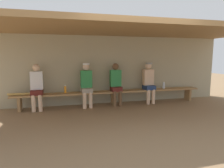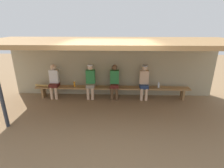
{
  "view_description": "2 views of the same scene",
  "coord_description": "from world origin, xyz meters",
  "px_view_note": "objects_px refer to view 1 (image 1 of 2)",
  "views": [
    {
      "loc": [
        -1.56,
        -4.29,
        1.56
      ],
      "look_at": [
        -0.1,
        1.31,
        0.72
      ],
      "focal_mm": 31.03,
      "sensor_mm": 36.0,
      "label": 1
    },
    {
      "loc": [
        0.22,
        -4.65,
        2.78
      ],
      "look_at": [
        0.01,
        1.2,
        0.71
      ],
      "focal_mm": 27.19,
      "sensor_mm": 36.0,
      "label": 2
    }
  ],
  "objects_px": {
    "baseball_bat": "(22,94)",
    "bench": "(113,93)",
    "player_middle": "(149,81)",
    "water_bottle_green": "(65,89)",
    "player_in_white": "(37,85)",
    "player_with_sunglasses": "(116,82)",
    "water_bottle_blue": "(164,85)",
    "player_rightmost": "(87,83)"
  },
  "relations": [
    {
      "from": "player_with_sunglasses",
      "to": "bench",
      "type": "bearing_deg",
      "value": -178.1
    },
    {
      "from": "baseball_bat",
      "to": "player_rightmost",
      "type": "bearing_deg",
      "value": 4.25
    },
    {
      "from": "player_with_sunglasses",
      "to": "player_rightmost",
      "type": "bearing_deg",
      "value": 179.97
    },
    {
      "from": "player_rightmost",
      "to": "water_bottle_green",
      "type": "bearing_deg",
      "value": 179.96
    },
    {
      "from": "player_middle",
      "to": "baseball_bat",
      "type": "xyz_separation_m",
      "value": [
        -3.89,
        -0.0,
        -0.25
      ]
    },
    {
      "from": "player_rightmost",
      "to": "water_bottle_blue",
      "type": "distance_m",
      "value": 2.64
    },
    {
      "from": "player_middle",
      "to": "water_bottle_green",
      "type": "height_order",
      "value": "player_middle"
    },
    {
      "from": "baseball_bat",
      "to": "bench",
      "type": "bearing_deg",
      "value": 4.14
    },
    {
      "from": "player_in_white",
      "to": "water_bottle_green",
      "type": "distance_m",
      "value": 0.81
    },
    {
      "from": "player_middle",
      "to": "player_in_white",
      "type": "xyz_separation_m",
      "value": [
        -3.49,
        -0.0,
        -0.02
      ]
    },
    {
      "from": "player_middle",
      "to": "player_rightmost",
      "type": "distance_m",
      "value": 2.07
    },
    {
      "from": "player_middle",
      "to": "water_bottle_blue",
      "type": "xyz_separation_m",
      "value": [
        0.57,
        0.02,
        -0.18
      ]
    },
    {
      "from": "player_middle",
      "to": "player_rightmost",
      "type": "height_order",
      "value": "same"
    },
    {
      "from": "bench",
      "to": "player_middle",
      "type": "height_order",
      "value": "player_middle"
    },
    {
      "from": "player_middle",
      "to": "player_with_sunglasses",
      "type": "xyz_separation_m",
      "value": [
        -1.13,
        -0.0,
        -0.02
      ]
    },
    {
      "from": "player_middle",
      "to": "water_bottle_green",
      "type": "xyz_separation_m",
      "value": [
        -2.7,
        0.0,
        -0.17
      ]
    },
    {
      "from": "bench",
      "to": "player_rightmost",
      "type": "distance_m",
      "value": 0.91
    },
    {
      "from": "bench",
      "to": "player_in_white",
      "type": "height_order",
      "value": "player_in_white"
    },
    {
      "from": "bench",
      "to": "player_middle",
      "type": "distance_m",
      "value": 1.28
    },
    {
      "from": "water_bottle_green",
      "to": "bench",
      "type": "bearing_deg",
      "value": -0.15
    },
    {
      "from": "water_bottle_blue",
      "to": "player_in_white",
      "type": "bearing_deg",
      "value": -179.7
    },
    {
      "from": "bench",
      "to": "player_in_white",
      "type": "bearing_deg",
      "value": 179.92
    },
    {
      "from": "player_middle",
      "to": "baseball_bat",
      "type": "distance_m",
      "value": 3.9
    },
    {
      "from": "bench",
      "to": "player_rightmost",
      "type": "relative_size",
      "value": 4.46
    },
    {
      "from": "player_rightmost",
      "to": "water_bottle_green",
      "type": "xyz_separation_m",
      "value": [
        -0.64,
        0.0,
        -0.17
      ]
    },
    {
      "from": "bench",
      "to": "water_bottle_green",
      "type": "bearing_deg",
      "value": 179.85
    },
    {
      "from": "player_in_white",
      "to": "baseball_bat",
      "type": "height_order",
      "value": "player_in_white"
    },
    {
      "from": "player_in_white",
      "to": "water_bottle_green",
      "type": "xyz_separation_m",
      "value": [
        0.79,
        0.0,
        -0.16
      ]
    },
    {
      "from": "player_rightmost",
      "to": "water_bottle_green",
      "type": "relative_size",
      "value": 5.65
    },
    {
      "from": "player_with_sunglasses",
      "to": "water_bottle_green",
      "type": "bearing_deg",
      "value": 179.97
    },
    {
      "from": "water_bottle_blue",
      "to": "baseball_bat",
      "type": "relative_size",
      "value": 0.29
    },
    {
      "from": "bench",
      "to": "player_with_sunglasses",
      "type": "bearing_deg",
      "value": 1.9
    },
    {
      "from": "water_bottle_green",
      "to": "baseball_bat",
      "type": "height_order",
      "value": "water_bottle_green"
    },
    {
      "from": "player_with_sunglasses",
      "to": "player_rightmost",
      "type": "height_order",
      "value": "player_rightmost"
    },
    {
      "from": "bench",
      "to": "baseball_bat",
      "type": "height_order",
      "value": "baseball_bat"
    },
    {
      "from": "player_in_white",
      "to": "player_rightmost",
      "type": "xyz_separation_m",
      "value": [
        1.43,
        0.0,
        0.02
      ]
    },
    {
      "from": "player_middle",
      "to": "water_bottle_blue",
      "type": "bearing_deg",
      "value": 2.07
    },
    {
      "from": "bench",
      "to": "water_bottle_green",
      "type": "xyz_separation_m",
      "value": [
        -1.48,
        0.0,
        0.19
      ]
    },
    {
      "from": "player_in_white",
      "to": "water_bottle_blue",
      "type": "xyz_separation_m",
      "value": [
        4.07,
        0.02,
        -0.16
      ]
    },
    {
      "from": "bench",
      "to": "baseball_bat",
      "type": "bearing_deg",
      "value": -180.0
    },
    {
      "from": "player_rightmost",
      "to": "baseball_bat",
      "type": "relative_size",
      "value": 1.73
    },
    {
      "from": "player_with_sunglasses",
      "to": "baseball_bat",
      "type": "xyz_separation_m",
      "value": [
        -2.76,
        -0.0,
        -0.24
      ]
    }
  ]
}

